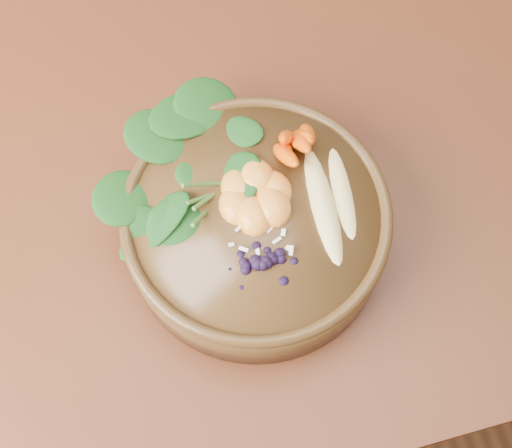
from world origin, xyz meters
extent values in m
plane|color=#381E0F|center=(0.00, 0.00, 0.00)|extent=(4.00, 4.00, 0.00)
cube|color=#552814|center=(0.00, 0.00, 0.73)|extent=(1.60, 0.90, 0.04)
cylinder|color=#453019|center=(-0.31, -0.17, 0.79)|extent=(0.34, 0.34, 0.08)
ellipsoid|color=#E0CC84|center=(-0.21, -0.17, 0.84)|extent=(0.05, 0.16, 0.03)
ellipsoid|color=#E0CC84|center=(-0.23, -0.18, 0.85)|extent=(0.04, 0.16, 0.03)
camera|label=1|loc=(-0.39, -0.49, 1.56)|focal=50.00mm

